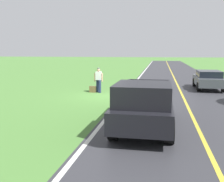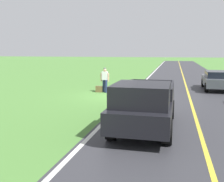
{
  "view_description": "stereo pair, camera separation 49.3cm",
  "coord_description": "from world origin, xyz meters",
  "px_view_note": "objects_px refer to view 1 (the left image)",
  "views": [
    {
      "loc": [
        -3.33,
        16.58,
        2.92
      ],
      "look_at": [
        -1.58,
        6.98,
        1.42
      ],
      "focal_mm": 42.74,
      "sensor_mm": 36.0,
      "label": 1
    },
    {
      "loc": [
        -3.81,
        16.48,
        2.92
      ],
      "look_at": [
        -1.58,
        6.98,
        1.42
      ],
      "focal_mm": 42.74,
      "sensor_mm": 36.0,
      "label": 2
    }
  ],
  "objects_px": {
    "hitchhiker_walking": "(99,78)",
    "suitcase_carried": "(93,89)",
    "sedan_near_oncoming": "(208,79)",
    "pickup_truck_passing": "(145,103)"
  },
  "relations": [
    {
      "from": "sedan_near_oncoming",
      "to": "pickup_truck_passing",
      "type": "bearing_deg",
      "value": 69.9
    },
    {
      "from": "suitcase_carried",
      "to": "pickup_truck_passing",
      "type": "height_order",
      "value": "pickup_truck_passing"
    },
    {
      "from": "hitchhiker_walking",
      "to": "suitcase_carried",
      "type": "bearing_deg",
      "value": 10.95
    },
    {
      "from": "hitchhiker_walking",
      "to": "suitcase_carried",
      "type": "distance_m",
      "value": 0.87
    },
    {
      "from": "suitcase_carried",
      "to": "sedan_near_oncoming",
      "type": "relative_size",
      "value": 0.1
    },
    {
      "from": "suitcase_carried",
      "to": "sedan_near_oncoming",
      "type": "bearing_deg",
      "value": 110.68
    },
    {
      "from": "pickup_truck_passing",
      "to": "suitcase_carried",
      "type": "bearing_deg",
      "value": -63.36
    },
    {
      "from": "suitcase_carried",
      "to": "pickup_truck_passing",
      "type": "xyz_separation_m",
      "value": [
        -4.09,
        8.16,
        0.74
      ]
    },
    {
      "from": "hitchhiker_walking",
      "to": "sedan_near_oncoming",
      "type": "bearing_deg",
      "value": -158.73
    },
    {
      "from": "suitcase_carried",
      "to": "pickup_truck_passing",
      "type": "bearing_deg",
      "value": 26.55
    }
  ]
}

